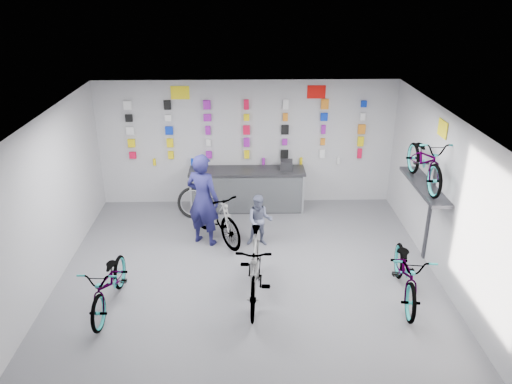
{
  "coord_description": "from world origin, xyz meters",
  "views": [
    {
      "loc": [
        -0.06,
        -7.3,
        5.15
      ],
      "look_at": [
        0.16,
        1.4,
        1.37
      ],
      "focal_mm": 35.0,
      "sensor_mm": 36.0,
      "label": 1
    }
  ],
  "objects_px": {
    "customer": "(260,221)",
    "bike_service": "(215,215)",
    "bike_left": "(109,283)",
    "clerk": "(203,200)",
    "bike_center": "(255,267)",
    "bike_right": "(406,271)",
    "counter": "(247,190)"
  },
  "relations": [
    {
      "from": "bike_center",
      "to": "customer",
      "type": "xyz_separation_m",
      "value": [
        0.14,
        1.86,
        -0.05
      ]
    },
    {
      "from": "counter",
      "to": "bike_left",
      "type": "bearing_deg",
      "value": -121.35
    },
    {
      "from": "bike_right",
      "to": "clerk",
      "type": "bearing_deg",
      "value": 158.44
    },
    {
      "from": "bike_right",
      "to": "customer",
      "type": "bearing_deg",
      "value": 150.11
    },
    {
      "from": "bike_service",
      "to": "bike_center",
      "type": "bearing_deg",
      "value": -104.18
    },
    {
      "from": "bike_center",
      "to": "bike_service",
      "type": "height_order",
      "value": "bike_center"
    },
    {
      "from": "bike_right",
      "to": "bike_service",
      "type": "xyz_separation_m",
      "value": [
        -3.37,
        2.17,
        0.06
      ]
    },
    {
      "from": "counter",
      "to": "bike_left",
      "type": "height_order",
      "value": "counter"
    },
    {
      "from": "counter",
      "to": "bike_service",
      "type": "xyz_separation_m",
      "value": [
        -0.68,
        -1.47,
        0.08
      ]
    },
    {
      "from": "bike_service",
      "to": "customer",
      "type": "height_order",
      "value": "bike_service"
    },
    {
      "from": "bike_center",
      "to": "bike_right",
      "type": "height_order",
      "value": "bike_center"
    },
    {
      "from": "counter",
      "to": "bike_center",
      "type": "height_order",
      "value": "bike_center"
    },
    {
      "from": "bike_center",
      "to": "customer",
      "type": "height_order",
      "value": "bike_center"
    },
    {
      "from": "clerk",
      "to": "customer",
      "type": "xyz_separation_m",
      "value": [
        1.15,
        -0.13,
        -0.42
      ]
    },
    {
      "from": "clerk",
      "to": "customer",
      "type": "height_order",
      "value": "clerk"
    },
    {
      "from": "customer",
      "to": "clerk",
      "type": "bearing_deg",
      "value": 176.58
    },
    {
      "from": "clerk",
      "to": "customer",
      "type": "distance_m",
      "value": 1.23
    },
    {
      "from": "bike_service",
      "to": "counter",
      "type": "bearing_deg",
      "value": 30.89
    },
    {
      "from": "bike_service",
      "to": "customer",
      "type": "relative_size",
      "value": 1.72
    },
    {
      "from": "counter",
      "to": "bike_right",
      "type": "relative_size",
      "value": 1.38
    },
    {
      "from": "counter",
      "to": "customer",
      "type": "distance_m",
      "value": 1.76
    },
    {
      "from": "bike_right",
      "to": "bike_service",
      "type": "distance_m",
      "value": 4.01
    },
    {
      "from": "bike_left",
      "to": "clerk",
      "type": "distance_m",
      "value": 2.66
    },
    {
      "from": "bike_right",
      "to": "clerk",
      "type": "relative_size",
      "value": 1.0
    },
    {
      "from": "counter",
      "to": "clerk",
      "type": "height_order",
      "value": "clerk"
    },
    {
      "from": "bike_service",
      "to": "clerk",
      "type": "distance_m",
      "value": 0.48
    },
    {
      "from": "counter",
      "to": "clerk",
      "type": "bearing_deg",
      "value": -119.46
    },
    {
      "from": "customer",
      "to": "bike_right",
      "type": "bearing_deg",
      "value": -34.67
    },
    {
      "from": "customer",
      "to": "bike_service",
      "type": "bearing_deg",
      "value": 167.09
    },
    {
      "from": "bike_right",
      "to": "clerk",
      "type": "height_order",
      "value": "clerk"
    },
    {
      "from": "bike_center",
      "to": "bike_right",
      "type": "distance_m",
      "value": 2.59
    },
    {
      "from": "bike_service",
      "to": "clerk",
      "type": "bearing_deg",
      "value": 175.85
    }
  ]
}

